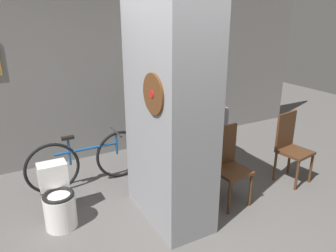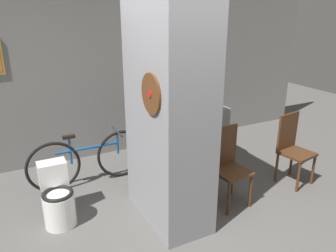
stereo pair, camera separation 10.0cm
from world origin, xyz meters
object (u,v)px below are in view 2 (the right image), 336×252
Objects in this scene: toilet at (58,199)px; chair_near_pillar at (228,163)px; chair_by_doorway at (293,146)px; bicycle at (89,159)px; bottle_tall at (194,101)px.

toilet is 0.70× the size of chair_near_pillar.
toilet is at bearing 162.17° from chair_by_doorway.
chair_near_pillar is 0.59× the size of bicycle.
toilet is 2.03m from chair_near_pillar.
bottle_tall is at bearing 121.28° from chair_by_doorway.
chair_near_pillar is 1.11m from chair_by_doorway.
bottle_tall reaches higher than toilet.
chair_near_pillar is at bearing -14.76° from toilet.
bottle_tall is (-0.92, 1.10, 0.49)m from chair_by_doorway.
toilet is 2.34m from bottle_tall.
toilet is 0.70× the size of chair_by_doorway.
bicycle is at bearing 145.72° from chair_by_doorway.
chair_near_pillar is 1.00× the size of chair_by_doorway.
chair_by_doorway is at bearing -9.19° from toilet.
toilet is 0.41× the size of bicycle.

